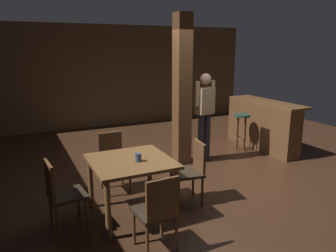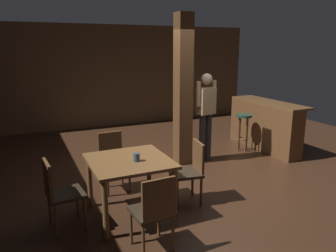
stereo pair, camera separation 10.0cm
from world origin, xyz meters
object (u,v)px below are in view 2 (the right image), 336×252
napkin_cup (137,157)px  chair_south (154,210)px  standing_person (206,111)px  dining_table (129,168)px  bar_stool_near (243,124)px  chair_north (113,158)px  bar_counter (264,125)px  chair_west (59,191)px  chair_east (191,169)px

napkin_cup → chair_south: bearing=-96.4°
standing_person → chair_south: bearing=-131.0°
dining_table → bar_stool_near: 3.50m
standing_person → chair_north: bearing=-165.6°
napkin_cup → standing_person: bearing=38.1°
chair_north → bar_counter: size_ratio=0.46×
chair_north → bar_stool_near: 3.16m
chair_north → bar_stool_near: bearing=13.6°
chair_south → bar_counter: size_ratio=0.46×
dining_table → bar_counter: (3.60, 1.58, -0.12)m
chair_west → bar_counter: (4.49, 1.59, 0.03)m
standing_person → bar_stool_near: standing_person is taller
chair_east → standing_person: size_ratio=0.52×
chair_north → chair_west: 1.30m
dining_table → chair_west: 0.91m
dining_table → standing_person: standing_person is taller
napkin_cup → bar_stool_near: bearing=30.1°
chair_east → bar_counter: 3.13m
chair_south → chair_east: bearing=44.1°
bar_stool_near → dining_table: bearing=-151.9°
standing_person → bar_stool_near: 1.18m
chair_west → bar_stool_near: chair_west is taller
chair_north → chair_east: size_ratio=1.00×
chair_south → chair_west: bearing=134.0°
chair_west → standing_person: (2.90, 1.42, 0.50)m
chair_east → bar_counter: (2.69, 1.60, 0.03)m
napkin_cup → bar_stool_near: napkin_cup is taller
chair_south → chair_north: bearing=88.6°
chair_north → bar_counter: 3.64m
napkin_cup → bar_counter: bearing=25.5°
chair_west → bar_counter: bar_counter is taller
bar_stool_near → bar_counter: bearing=-7.4°
chair_north → chair_south: same height
chair_east → chair_west: bearing=179.7°
chair_south → bar_stool_near: chair_south is taller
chair_east → bar_stool_near: (2.19, 1.67, 0.09)m
bar_stool_near → chair_east: bearing=-142.7°
chair_north → standing_person: standing_person is taller
dining_table → chair_west: chair_west is taller
bar_counter → bar_stool_near: 0.52m
chair_west → chair_south: bearing=-46.0°
chair_south → dining_table: bearing=88.5°
dining_table → chair_east: 0.92m
napkin_cup → standing_person: standing_person is taller
napkin_cup → dining_table: bearing=124.5°
chair_north → napkin_cup: bearing=-87.3°
chair_west → napkin_cup: bearing=-5.4°
napkin_cup → bar_stool_near: 3.50m
chair_north → chair_east: (0.88, -0.92, 0.00)m
dining_table → napkin_cup: napkin_cup is taller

